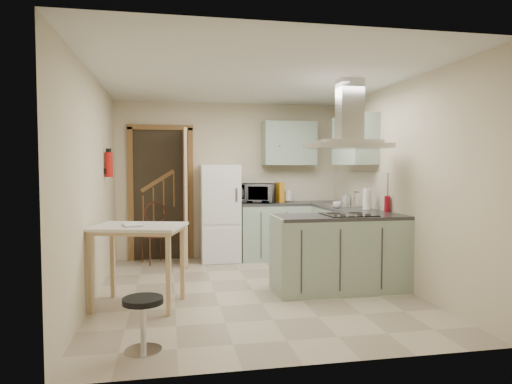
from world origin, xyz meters
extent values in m
plane|color=#B7A88E|center=(0.00, 0.00, 0.00)|extent=(4.20, 4.20, 0.00)
plane|color=silver|center=(0.00, 0.00, 2.50)|extent=(4.20, 4.20, 0.00)
plane|color=beige|center=(0.00, 2.10, 1.25)|extent=(3.60, 0.00, 3.60)
plane|color=beige|center=(-1.80, 0.00, 1.25)|extent=(0.00, 4.20, 4.20)
plane|color=beige|center=(1.80, 0.00, 1.25)|extent=(0.00, 4.20, 4.20)
cube|color=brown|center=(-1.10, 2.07, 1.05)|extent=(1.10, 0.12, 2.10)
cube|color=white|center=(-0.20, 1.80, 0.75)|extent=(0.60, 0.60, 1.50)
cube|color=#9EB2A0|center=(0.66, 1.80, 0.45)|extent=(1.08, 0.60, 0.90)
cube|color=#9EB2A0|center=(1.50, 1.12, 0.45)|extent=(0.60, 1.95, 0.90)
cube|color=beige|center=(0.96, 2.09, 1.15)|extent=(1.68, 0.02, 0.50)
cube|color=#9EB2A0|center=(0.95, 1.93, 1.85)|extent=(0.85, 0.35, 0.70)
cube|color=#9EB2A0|center=(1.62, 0.85, 1.85)|extent=(0.35, 0.90, 0.70)
cube|color=#9EB2A0|center=(1.02, -0.18, 0.45)|extent=(1.55, 0.65, 0.90)
cube|color=black|center=(1.12, -0.18, 0.91)|extent=(0.58, 0.50, 0.01)
cube|color=silver|center=(1.12, -0.18, 1.72)|extent=(0.90, 0.55, 0.10)
cube|color=silver|center=(1.50, 0.95, 0.91)|extent=(0.45, 0.40, 0.01)
cylinder|color=#B2140F|center=(-1.74, 0.90, 1.50)|extent=(0.10, 0.10, 0.32)
cube|color=#D7BF84|center=(-1.29, -0.38, 0.43)|extent=(1.07, 0.91, 0.86)
cube|color=#4A3118|center=(-1.19, 1.80, 0.42)|extent=(0.50, 0.50, 0.85)
cylinder|color=black|center=(-1.18, -1.59, 0.22)|extent=(0.36, 0.36, 0.44)
imported|color=black|center=(0.40, 1.86, 1.05)|extent=(0.65, 0.56, 0.30)
cylinder|color=silver|center=(0.94, 1.89, 1.00)|extent=(0.16, 0.16, 0.20)
cube|color=orange|center=(0.79, 1.90, 1.06)|extent=(0.11, 0.22, 0.32)
imported|color=#A29FAA|center=(1.70, 1.31, 0.99)|extent=(0.09, 0.10, 0.17)
cylinder|color=white|center=(1.62, 0.38, 1.05)|extent=(0.14, 0.14, 0.29)
imported|color=silver|center=(1.30, 0.65, 0.95)|extent=(0.14, 0.14, 0.09)
cylinder|color=#AA0E22|center=(1.75, 0.08, 1.00)|extent=(0.09, 0.09, 0.20)
imported|color=#AA383E|center=(-1.44, -0.44, 0.92)|extent=(0.24, 0.29, 0.11)
camera|label=1|loc=(-0.96, -5.28, 1.48)|focal=32.00mm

